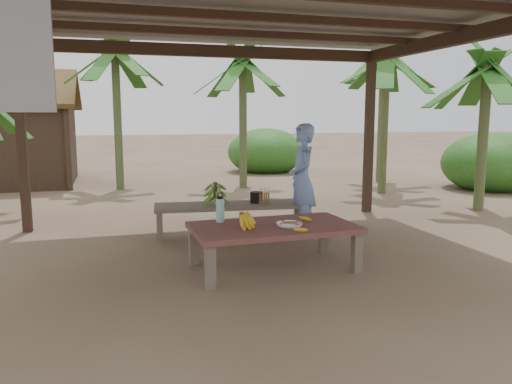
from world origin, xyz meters
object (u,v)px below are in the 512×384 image
object	(u,v)px
water_flask	(220,210)
bench	(232,208)
ripe_banana_bunch	(241,219)
plate	(289,224)
cooking_pot	(256,197)
woman	(302,180)
work_table	(273,231)

from	to	relation	value
water_flask	bench	bearing A→B (deg)	71.19
ripe_banana_bunch	plate	bearing A→B (deg)	-6.26
bench	cooking_pot	bearing A→B (deg)	5.31
plate	cooking_pot	xyz separation A→B (m)	(0.14, 1.79, 0.01)
bench	plate	bearing A→B (deg)	-77.30
water_flask	ripe_banana_bunch	bearing A→B (deg)	-65.46
plate	water_flask	xyz separation A→B (m)	(-0.69, 0.40, 0.13)
bench	water_flask	distance (m)	1.49
bench	water_flask	world-z (taller)	water_flask
plate	woman	distance (m)	1.72
work_table	plate	bearing A→B (deg)	-26.98
water_flask	cooking_pot	bearing A→B (deg)	58.93
water_flask	cooking_pot	xyz separation A→B (m)	(0.83, 1.39, -0.12)
plate	woman	world-z (taller)	woman
work_table	woman	bearing A→B (deg)	55.93
work_table	cooking_pot	world-z (taller)	cooking_pot
ripe_banana_bunch	woman	xyz separation A→B (m)	(1.28, 1.47, 0.21)
ripe_banana_bunch	woman	bearing A→B (deg)	48.79
ripe_banana_bunch	cooking_pot	distance (m)	1.86
work_table	cooking_pot	xyz separation A→B (m)	(0.30, 1.71, 0.09)
ripe_banana_bunch	bench	bearing A→B (deg)	79.68
cooking_pot	woman	size ratio (longest dim) A/B	0.11
water_flask	cooking_pot	size ratio (longest dim) A/B	1.91
woman	bench	bearing A→B (deg)	-96.85
woman	work_table	bearing A→B (deg)	-23.61
bench	cooking_pot	world-z (taller)	cooking_pot
work_table	plate	world-z (taller)	plate
work_table	water_flask	world-z (taller)	water_flask
work_table	plate	distance (m)	0.20
plate	water_flask	bearing A→B (deg)	149.81
ripe_banana_bunch	woman	size ratio (longest dim) A/B	0.19
ripe_banana_bunch	cooking_pot	xyz separation A→B (m)	(0.68, 1.73, -0.07)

